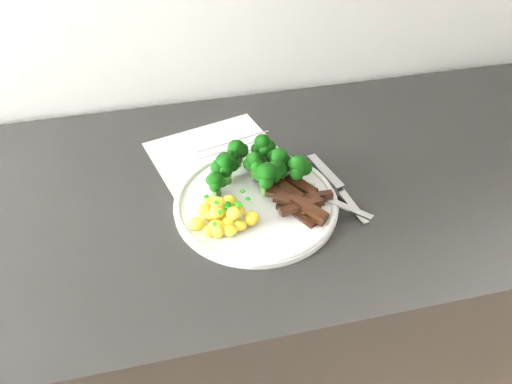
# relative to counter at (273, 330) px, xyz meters

# --- Properties ---
(counter) EXTENTS (2.31, 0.58, 0.86)m
(counter) POSITION_rel_counter_xyz_m (0.00, 0.00, 0.00)
(counter) COLOR black
(counter) RESTS_ON ground
(recipe_paper) EXTENTS (0.29, 0.35, 0.00)m
(recipe_paper) POSITION_rel_counter_xyz_m (-0.07, 0.05, 0.43)
(recipe_paper) COLOR silver
(recipe_paper) RESTS_ON counter
(plate) EXTENTS (0.26, 0.26, 0.01)m
(plate) POSITION_rel_counter_xyz_m (-0.05, -0.04, 0.44)
(plate) COLOR silver
(plate) RESTS_ON counter
(broccoli) EXTENTS (0.17, 0.13, 0.06)m
(broccoli) POSITION_rel_counter_xyz_m (-0.03, 0.01, 0.48)
(broccoli) COLOR #3B6824
(broccoli) RESTS_ON plate
(potatoes) EXTENTS (0.11, 0.09, 0.04)m
(potatoes) POSITION_rel_counter_xyz_m (-0.11, -0.07, 0.46)
(potatoes) COLOR gold
(potatoes) RESTS_ON plate
(beef_strips) EXTENTS (0.11, 0.12, 0.03)m
(beef_strips) POSITION_rel_counter_xyz_m (0.02, -0.06, 0.45)
(beef_strips) COLOR black
(beef_strips) RESTS_ON plate
(fork) EXTENTS (0.11, 0.14, 0.02)m
(fork) POSITION_rel_counter_xyz_m (0.06, -0.07, 0.45)
(fork) COLOR #BABABF
(fork) RESTS_ON plate
(knife) EXTENTS (0.05, 0.18, 0.02)m
(knife) POSITION_rel_counter_xyz_m (0.09, -0.06, 0.44)
(knife) COLOR #BABABF
(knife) RESTS_ON plate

